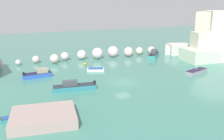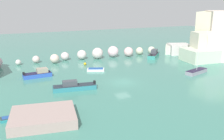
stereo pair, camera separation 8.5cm
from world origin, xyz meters
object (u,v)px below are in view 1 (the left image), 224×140
moored_boat_0 (12,118)px  moored_boat_4 (196,71)px  moored_boat_3 (38,74)px  moored_boat_1 (74,87)px  channel_buoy (85,64)px  moored_boat_2 (154,54)px  moored_boat_5 (96,70)px  stone_dock (44,117)px

moored_boat_0 → moored_boat_4: bearing=7.9°
moored_boat_0 → moored_boat_3: size_ratio=0.51×
moored_boat_3 → moored_boat_1: bearing=-69.8°
moored_boat_3 → channel_buoy: bearing=22.2°
moored_boat_0 → moored_boat_4: size_ratio=0.46×
moored_boat_0 → moored_boat_2: bearing=30.0°
channel_buoy → moored_boat_0: bearing=-125.4°
channel_buoy → moored_boat_4: (18.32, -14.93, 0.11)m
moored_boat_2 → moored_boat_5: size_ratio=1.47×
moored_boat_4 → moored_boat_5: 20.06m
channel_buoy → moored_boat_2: 18.55m
stone_dock → moored_boat_1: (6.13, 9.49, -0.06)m
moored_boat_0 → moored_boat_1: (9.56, 7.51, 0.31)m
moored_boat_0 → moored_boat_5: bearing=41.2°
moored_boat_2 → moored_boat_5: 19.09m
moored_boat_4 → moored_boat_5: (-17.69, 9.45, -0.14)m
stone_dock → channel_buoy: stone_dock is taller
moored_boat_4 → moored_boat_0: bearing=174.9°
moored_boat_3 → moored_boat_4: 30.55m
channel_buoy → moored_boat_5: bearing=-83.5°
stone_dock → moored_boat_3: size_ratio=1.42×
moored_boat_5 → moored_boat_4: bearing=173.2°
stone_dock → moored_boat_3: moored_boat_3 is taller
channel_buoy → moored_boat_2: bearing=3.6°
moored_boat_2 → moored_boat_4: (-0.19, -16.11, -0.28)m
channel_buoy → moored_boat_5: size_ratio=0.15×
moored_boat_2 → moored_boat_3: moored_boat_2 is taller
stone_dock → moored_boat_4: size_ratio=1.29×
moored_boat_2 → channel_buoy: bearing=136.5°
stone_dock → moored_boat_4: bearing=17.0°
moored_boat_3 → moored_boat_5: (11.31, -0.15, -0.34)m
stone_dock → moored_boat_0: (-3.44, 1.98, -0.36)m
channel_buoy → moored_boat_1: moored_boat_1 is taller
moored_boat_5 → moored_boat_3: bearing=20.6°
channel_buoy → moored_boat_3: size_ratio=0.11×
moored_boat_2 → moored_boat_4: size_ratio=0.97×
moored_boat_3 → moored_boat_4: bearing=-22.6°
moored_boat_2 → moored_boat_3: 29.91m
stone_dock → moored_boat_2: 40.14m
moored_boat_3 → moored_boat_4: moored_boat_4 is taller
moored_boat_0 → stone_dock: bearing=-34.3°
moored_boat_3 → moored_boat_5: bearing=-5.1°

